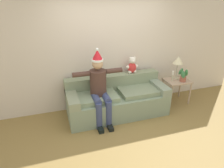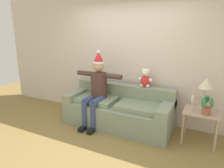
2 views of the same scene
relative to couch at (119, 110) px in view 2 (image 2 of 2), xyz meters
name	(u,v)px [view 2 (image 2 of 2)]	position (x,y,z in m)	size (l,w,h in m)	color
ground_plane	(93,149)	(0.00, -1.03, -0.34)	(10.00, 10.00, 0.00)	olive
back_wall	(129,58)	(0.00, 0.52, 1.01)	(7.00, 0.10, 2.70)	beige
couch	(119,110)	(0.00, 0.00, 0.00)	(2.18, 0.87, 0.82)	gray
person_seated	(97,88)	(-0.43, -0.16, 0.46)	(1.02, 0.77, 1.55)	#473028
teddy_bear	(145,79)	(0.46, 0.27, 0.66)	(0.29, 0.17, 0.38)	red
side_table	(201,116)	(1.56, 0.03, 0.16)	(0.58, 0.46, 0.59)	tan
table_lamp	(206,85)	(1.58, 0.13, 0.70)	(0.24, 0.24, 0.57)	#BFB594
potted_plant	(207,106)	(1.63, -0.06, 0.40)	(0.23, 0.27, 0.33)	#995341
candle_tall	(192,101)	(1.40, 0.01, 0.42)	(0.04, 0.04, 0.26)	beige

